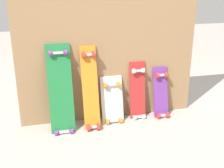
% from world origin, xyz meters
% --- Properties ---
extents(ground_plane, '(12.00, 12.00, 0.00)m').
position_xyz_m(ground_plane, '(0.00, 0.00, 0.00)').
color(ground_plane, '#B2AAA0').
extents(plywood_wall_panel, '(1.88, 0.04, 1.77)m').
position_xyz_m(plywood_wall_panel, '(0.00, 0.07, 0.88)').
color(plywood_wall_panel, '#99724C').
rests_on(plywood_wall_panel, ground).
extents(skateboard_green, '(0.24, 0.29, 0.93)m').
position_xyz_m(skateboard_green, '(-0.52, -0.08, 0.39)').
color(skateboard_green, '#1E7238').
rests_on(skateboard_green, ground).
extents(skateboard_orange, '(0.16, 0.29, 0.88)m').
position_xyz_m(skateboard_orange, '(-0.23, -0.08, 0.38)').
color(skateboard_orange, orange).
rests_on(skateboard_orange, ground).
extents(skateboard_white, '(0.23, 0.20, 0.55)m').
position_xyz_m(skateboard_white, '(0.01, -0.04, 0.21)').
color(skateboard_white, silver).
rests_on(skateboard_white, ground).
extents(skateboard_red, '(0.17, 0.16, 0.69)m').
position_xyz_m(skateboard_red, '(0.30, -0.01, 0.27)').
color(skateboard_red, '#B22626').
rests_on(skateboard_red, ground).
extents(skateboard_purple, '(0.16, 0.20, 0.61)m').
position_xyz_m(skateboard_purple, '(0.56, -0.04, 0.24)').
color(skateboard_purple, '#6B338C').
rests_on(skateboard_purple, ground).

